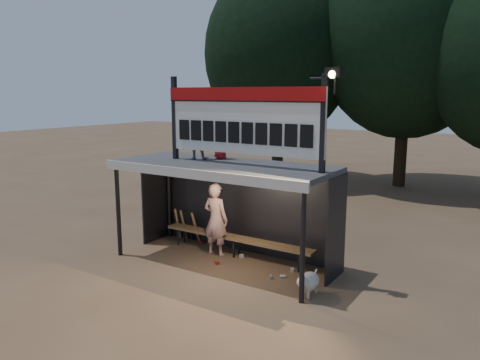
{
  "coord_description": "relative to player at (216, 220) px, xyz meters",
  "views": [
    {
      "loc": [
        5.86,
        -8.37,
        3.85
      ],
      "look_at": [
        0.2,
        0.4,
        1.9
      ],
      "focal_mm": 35.0,
      "sensor_mm": 36.0,
      "label": 1
    }
  ],
  "objects": [
    {
      "name": "tree_mid",
      "position": [
        1.46,
        11.14,
        5.28
      ],
      "size": [
        7.22,
        7.22,
        10.36
      ],
      "color": "black",
      "rests_on": "ground"
    },
    {
      "name": "dog",
      "position": [
        2.83,
        -0.92,
        -0.6
      ],
      "size": [
        0.36,
        0.81,
        0.49
      ],
      "color": "white",
      "rests_on": "ground"
    },
    {
      "name": "player",
      "position": [
        0.0,
        0.0,
        0.0
      ],
      "size": [
        0.64,
        0.42,
        1.76
      ],
      "primitive_type": "imported",
      "rotation": [
        0.0,
        0.0,
        3.14
      ],
      "color": "white",
      "rests_on": "ground"
    },
    {
      "name": "bats",
      "position": [
        -1.29,
        0.46,
        -0.45
      ],
      "size": [
        0.67,
        0.35,
        0.84
      ],
      "color": "#A27F4B",
      "rests_on": "ground"
    },
    {
      "name": "ground",
      "position": [
        0.46,
        -0.36,
        -0.88
      ],
      "size": [
        80.0,
        80.0,
        0.0
      ],
      "primitive_type": "plane",
      "color": "brown",
      "rests_on": "ground"
    },
    {
      "name": "child_b",
      "position": [
        0.02,
        0.18,
        1.89
      ],
      "size": [
        0.53,
        0.48,
        0.91
      ],
      "primitive_type": "imported",
      "rotation": [
        0.0,
        0.0,
        2.59
      ],
      "color": "#B21B21",
      "rests_on": "dugout_shelter"
    },
    {
      "name": "bench",
      "position": [
        0.46,
        0.19,
        -0.45
      ],
      "size": [
        4.0,
        0.35,
        0.48
      ],
      "color": "olive",
      "rests_on": "ground"
    },
    {
      "name": "dugout_shelter",
      "position": [
        0.46,
        -0.11,
        0.96
      ],
      "size": [
        5.1,
        2.08,
        2.32
      ],
      "color": "#3E3E41",
      "rests_on": "ground"
    },
    {
      "name": "litter",
      "position": [
        1.01,
        -0.13,
        -0.84
      ],
      "size": [
        2.98,
        1.15,
        0.08
      ],
      "color": "#B0281E",
      "rests_on": "ground"
    },
    {
      "name": "scoreboard_assembly",
      "position": [
        1.02,
        -0.36,
        2.44
      ],
      "size": [
        4.1,
        0.27,
        1.99
      ],
      "color": "black",
      "rests_on": "dugout_shelter"
    },
    {
      "name": "child_a",
      "position": [
        -0.4,
        -0.15,
        1.99
      ],
      "size": [
        0.64,
        0.57,
        1.1
      ],
      "primitive_type": "imported",
      "rotation": [
        0.0,
        0.0,
        3.47
      ],
      "color": "slate",
      "rests_on": "dugout_shelter"
    },
    {
      "name": "tree_left",
      "position": [
        -3.54,
        9.64,
        4.63
      ],
      "size": [
        6.46,
        6.46,
        9.27
      ],
      "color": "black",
      "rests_on": "ground"
    }
  ]
}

